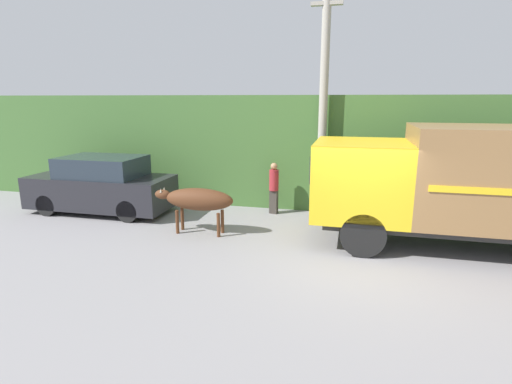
% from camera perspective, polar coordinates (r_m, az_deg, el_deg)
% --- Properties ---
extents(ground_plane, '(60.00, 60.00, 0.00)m').
position_cam_1_polar(ground_plane, '(9.44, 13.82, -9.27)').
color(ground_plane, gray).
extents(hillside_embankment, '(32.00, 5.11, 3.66)m').
position_cam_1_polar(hillside_embankment, '(15.16, 14.30, 6.29)').
color(hillside_embankment, '#426B33').
rests_on(hillside_embankment, ground_plane).
extents(building_backdrop, '(5.51, 2.70, 2.89)m').
position_cam_1_polar(building_backdrop, '(15.47, -10.22, 5.23)').
color(building_backdrop, '#8CC69E').
rests_on(building_backdrop, ground_plane).
extents(cargo_truck, '(7.49, 2.50, 2.94)m').
position_cam_1_polar(cargo_truck, '(10.64, 29.57, 1.27)').
color(cargo_truck, '#2D2D2D').
rests_on(cargo_truck, ground_plane).
extents(brown_cow, '(2.21, 0.60, 1.24)m').
position_cam_1_polar(brown_cow, '(10.71, -8.34, -1.10)').
color(brown_cow, '#512D19').
rests_on(brown_cow, ground_plane).
extents(parked_suv, '(4.51, 1.80, 1.79)m').
position_cam_1_polar(parked_suv, '(13.54, -21.25, 0.83)').
color(parked_suv, '#232328').
rests_on(parked_suv, ground_plane).
extents(pedestrian_on_hill, '(0.34, 0.34, 1.62)m').
position_cam_1_polar(pedestrian_on_hill, '(12.46, 2.57, 0.93)').
color(pedestrian_on_hill, '#38332D').
rests_on(pedestrian_on_hill, ground_plane).
extents(utility_pole, '(0.90, 0.25, 6.99)m').
position_cam_1_polar(utility_pole, '(12.28, 9.62, 13.27)').
color(utility_pole, '#9E998E').
rests_on(utility_pole, ground_plane).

